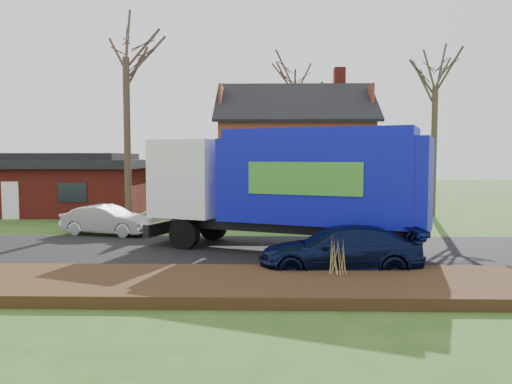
{
  "coord_description": "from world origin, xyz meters",
  "views": [
    {
      "loc": [
        0.35,
        -18.06,
        3.46
      ],
      "look_at": [
        -0.15,
        2.5,
        2.02
      ],
      "focal_mm": 35.0,
      "sensor_mm": 36.0,
      "label": 1
    }
  ],
  "objects": [
    {
      "name": "navy_wagon",
      "position": [
        2.48,
        -3.37,
        0.7
      ],
      "size": [
        4.92,
        2.17,
        1.41
      ],
      "primitive_type": "imported",
      "rotation": [
        0.0,
        0.0,
        -1.53
      ],
      "color": "black",
      "rests_on": "ground"
    },
    {
      "name": "road",
      "position": [
        0.0,
        0.0,
        0.01
      ],
      "size": [
        80.0,
        7.0,
        0.02
      ],
      "primitive_type": "cube",
      "color": "black",
      "rests_on": "ground"
    },
    {
      "name": "main_house",
      "position": [
        1.49,
        13.91,
        4.03
      ],
      "size": [
        12.95,
        8.95,
        9.26
      ],
      "color": "beige",
      "rests_on": "ground"
    },
    {
      "name": "grass_clump_mid",
      "position": [
        2.19,
        -4.75,
        0.78
      ],
      "size": [
        0.34,
        0.28,
        0.96
      ],
      "color": "#A68F49",
      "rests_on": "mulch_verge"
    },
    {
      "name": "tree_front_east",
      "position": [
        9.95,
        11.12,
        8.73
      ],
      "size": [
        3.86,
        3.86,
        10.74
      ],
      "color": "#433928",
      "rests_on": "ground"
    },
    {
      "name": "tree_back",
      "position": [
        2.39,
        21.04,
        10.3
      ],
      "size": [
        3.9,
        3.9,
        12.35
      ],
      "color": "#413127",
      "rests_on": "ground"
    },
    {
      "name": "ground",
      "position": [
        0.0,
        0.0,
        0.0
      ],
      "size": [
        120.0,
        120.0,
        0.0
      ],
      "primitive_type": "plane",
      "color": "#2E4E1A",
      "rests_on": "ground"
    },
    {
      "name": "silver_sedan",
      "position": [
        -6.82,
        3.83,
        0.66
      ],
      "size": [
        4.23,
        2.3,
        1.32
      ],
      "primitive_type": "imported",
      "rotation": [
        0.0,
        0.0,
        1.33
      ],
      "color": "#A9ADB1",
      "rests_on": "ground"
    },
    {
      "name": "garbage_truck",
      "position": [
        1.17,
        0.14,
        2.57
      ],
      "size": [
        10.69,
        6.37,
        4.45
      ],
      "rotation": [
        0.0,
        0.0,
        -0.37
      ],
      "color": "black",
      "rests_on": "ground"
    },
    {
      "name": "tree_front_west",
      "position": [
        -7.02,
        7.97,
        9.88
      ],
      "size": [
        4.04,
        4.04,
        11.99
      ],
      "color": "#433328",
      "rests_on": "ground"
    },
    {
      "name": "ranch_house",
      "position": [
        -12.0,
        13.0,
        1.81
      ],
      "size": [
        9.8,
        8.2,
        3.7
      ],
      "color": "maroon",
      "rests_on": "ground"
    },
    {
      "name": "mulch_verge",
      "position": [
        0.0,
        -5.3,
        0.15
      ],
      "size": [
        80.0,
        3.5,
        0.3
      ],
      "primitive_type": "cube",
      "color": "black",
      "rests_on": "ground"
    }
  ]
}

